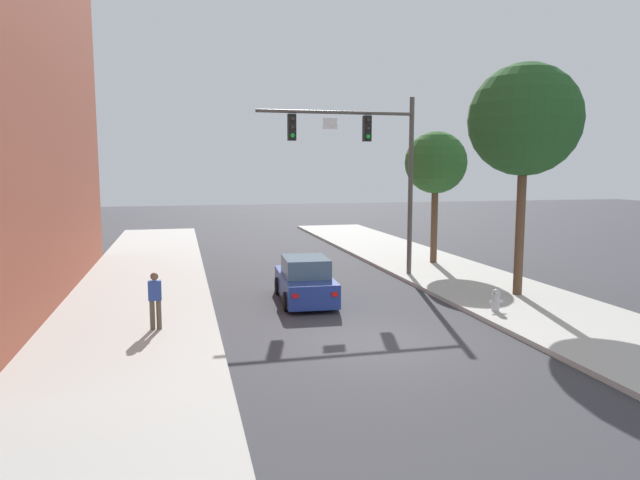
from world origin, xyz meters
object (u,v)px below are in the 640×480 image
at_px(pedestrian_sidewalk_left_walker, 155,298).
at_px(fire_hydrant, 496,300).
at_px(street_tree_second, 436,163).
at_px(traffic_signal_mast, 369,152).
at_px(street_tree_nearest, 525,121).
at_px(car_lead_blue, 305,281).

relative_size(pedestrian_sidewalk_left_walker, fire_hydrant, 2.28).
relative_size(pedestrian_sidewalk_left_walker, street_tree_second, 0.26).
height_order(traffic_signal_mast, fire_hydrant, traffic_signal_mast).
xyz_separation_m(fire_hydrant, street_tree_second, (2.16, 9.33, 4.42)).
relative_size(traffic_signal_mast, pedestrian_sidewalk_left_walker, 4.57).
distance_m(traffic_signal_mast, street_tree_nearest, 6.38).
relative_size(pedestrian_sidewalk_left_walker, street_tree_nearest, 0.20).
relative_size(traffic_signal_mast, car_lead_blue, 1.73).
height_order(traffic_signal_mast, street_tree_nearest, street_tree_nearest).
distance_m(street_tree_nearest, street_tree_second, 7.44).
distance_m(traffic_signal_mast, pedestrian_sidewalk_left_walker, 11.43).
bearing_deg(traffic_signal_mast, fire_hydrant, -73.21).
height_order(fire_hydrant, street_tree_second, street_tree_second).
bearing_deg(fire_hydrant, car_lead_blue, 148.30).
distance_m(car_lead_blue, fire_hydrant, 6.48).
height_order(car_lead_blue, pedestrian_sidewalk_left_walker, pedestrian_sidewalk_left_walker).
bearing_deg(street_tree_second, car_lead_blue, -142.30).
bearing_deg(street_tree_nearest, fire_hydrant, -135.71).
bearing_deg(street_tree_nearest, traffic_signal_mast, 130.96).
relative_size(fire_hydrant, street_tree_nearest, 0.09).
height_order(traffic_signal_mast, pedestrian_sidewalk_left_walker, traffic_signal_mast).
bearing_deg(street_tree_second, street_tree_nearest, -90.58).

